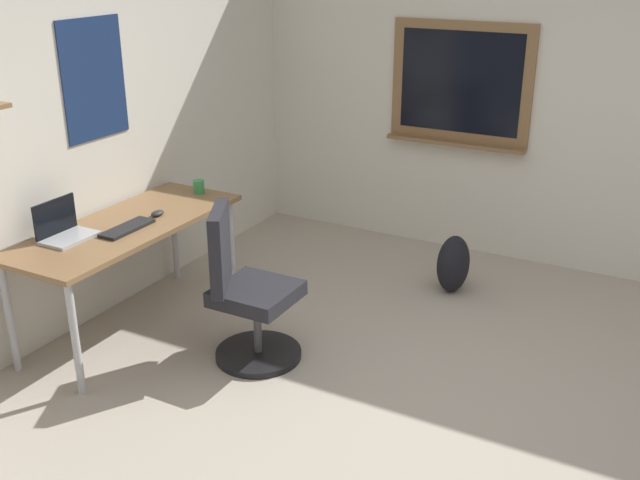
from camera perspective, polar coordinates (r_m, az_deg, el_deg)
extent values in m
plane|color=#ADA393|center=(4.05, 8.31, -13.73)|extent=(5.20, 5.20, 0.00)
cube|color=silver|center=(4.81, -19.47, 8.14)|extent=(5.00, 0.10, 2.60)
cube|color=navy|center=(4.91, -16.91, 11.70)|extent=(0.52, 0.01, 0.74)
cube|color=silver|center=(5.77, 17.80, 10.47)|extent=(0.10, 5.00, 2.60)
cube|color=olive|center=(5.87, 10.73, 11.80)|extent=(0.04, 1.10, 0.90)
cube|color=black|center=(5.86, 10.68, 11.78)|extent=(0.01, 0.94, 0.76)
cube|color=olive|center=(5.93, 10.27, 7.32)|extent=(0.12, 1.10, 0.03)
cube|color=olive|center=(4.76, -14.58, 1.06)|extent=(1.60, 0.63, 0.03)
cylinder|color=#B7B7BC|center=(4.27, -18.23, -7.20)|extent=(0.04, 0.04, 0.69)
cylinder|color=#B7B7BC|center=(5.27, -6.77, -0.54)|extent=(0.04, 0.04, 0.69)
cylinder|color=#B7B7BC|center=(4.62, -22.67, -5.51)|extent=(0.04, 0.04, 0.69)
cylinder|color=#B7B7BC|center=(5.56, -11.09, 0.42)|extent=(0.04, 0.04, 0.69)
cylinder|color=black|center=(4.58, -4.73, -8.67)|extent=(0.52, 0.52, 0.04)
cylinder|color=#4C4C51|center=(4.48, -4.80, -6.58)|extent=(0.05, 0.05, 0.34)
cube|color=#232328|center=(4.39, -4.89, -4.11)|extent=(0.44, 0.44, 0.09)
cube|color=#232328|center=(4.29, -7.67, -0.65)|extent=(0.39, 0.25, 0.48)
cube|color=#ADAFB5|center=(4.59, -18.62, 0.16)|extent=(0.31, 0.21, 0.02)
cube|color=black|center=(4.62, -19.64, 1.69)|extent=(0.31, 0.01, 0.21)
cube|color=black|center=(4.64, -14.54, 0.89)|extent=(0.37, 0.13, 0.02)
ellipsoid|color=#262628|center=(4.83, -12.34, 2.02)|extent=(0.10, 0.06, 0.03)
cylinder|color=#338C4C|center=(5.22, -9.27, 4.06)|extent=(0.08, 0.08, 0.09)
ellipsoid|color=black|center=(5.38, 10.17, -1.81)|extent=(0.32, 0.22, 0.42)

